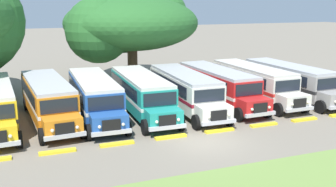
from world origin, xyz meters
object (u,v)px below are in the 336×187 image
Objects in this scene: parked_bus_slot_3 at (142,92)px; parked_bus_slot_4 at (185,89)px; parked_bus_slot_1 at (48,98)px; parked_bus_slot_5 at (218,85)px; parked_bus_slot_7 at (290,80)px; broad_shade_tree at (128,20)px; parked_bus_slot_6 at (254,81)px; parked_bus_slot_2 at (95,95)px.

parked_bus_slot_3 is 1.00× the size of parked_bus_slot_4.
parked_bus_slot_5 is at bearing 84.59° from parked_bus_slot_1.
parked_bus_slot_7 is 16.63m from broad_shade_tree.
broad_shade_tree is at bearing -145.94° from parked_bus_slot_6.
parked_bus_slot_1 is at bearing -94.93° from parked_bus_slot_2.
parked_bus_slot_6 is (10.01, 0.46, 0.00)m from parked_bus_slot_3.
parked_bus_slot_2 is at bearing -93.15° from parked_bus_slot_3.
parked_bus_slot_5 is (10.03, 0.09, 0.00)m from parked_bus_slot_2.
parked_bus_slot_3 is (6.62, -0.63, 0.00)m from parked_bus_slot_1.
parked_bus_slot_3 is at bearing -91.96° from parked_bus_slot_4.
parked_bus_slot_6 and parked_bus_slot_7 have the same top height.
parked_bus_slot_5 is at bearing 101.98° from parked_bus_slot_4.
parked_bus_slot_1 is 1.01× the size of parked_bus_slot_7.
parked_bus_slot_2 is 13.46m from parked_bus_slot_6.
broad_shade_tree is (-7.75, 11.01, 4.75)m from parked_bus_slot_6.
parked_bus_slot_3 is 1.00× the size of parked_bus_slot_7.
parked_bus_slot_2 is 1.00× the size of parked_bus_slot_5.
parked_bus_slot_3 and parked_bus_slot_6 have the same top height.
parked_bus_slot_3 is (3.45, -0.29, 0.00)m from parked_bus_slot_2.
parked_bus_slot_1 is at bearing -92.82° from parked_bus_slot_5.
broad_shade_tree reaches higher than parked_bus_slot_3.
parked_bus_slot_3 and parked_bus_slot_4 have the same top height.
parked_bus_slot_1 is 0.81× the size of broad_shade_tree.
parked_bus_slot_2 is at bearing -117.04° from broad_shade_tree.
parked_bus_slot_5 is at bearing -95.89° from parked_bus_slot_7.
parked_bus_slot_3 is 0.81× the size of broad_shade_tree.
parked_bus_slot_4 is (10.02, -0.84, 0.00)m from parked_bus_slot_1.
parked_bus_slot_7 is at bearing 92.51° from parked_bus_slot_4.
parked_bus_slot_2 is at bearing -90.32° from parked_bus_slot_6.
parked_bus_slot_3 is at bearing -101.16° from broad_shade_tree.
parked_bus_slot_2 is 1.00× the size of parked_bus_slot_4.
parked_bus_slot_4 is (6.85, -0.49, 0.00)m from parked_bus_slot_2.
parked_bus_slot_4 is at bearing -91.34° from parked_bus_slot_7.
parked_bus_slot_6 is at bearing 94.29° from parked_bus_slot_3.
parked_bus_slot_3 is at bearing -92.48° from parked_bus_slot_7.
parked_bus_slot_6 is at bearing 89.63° from parked_bus_slot_5.
broad_shade_tree is at bearing 154.24° from parked_bus_slot_2.
parked_bus_slot_5 is (3.19, 0.59, 0.00)m from parked_bus_slot_4.
parked_bus_slot_5 is 3.42m from parked_bus_slot_6.
parked_bus_slot_1 is at bearing -93.83° from parked_bus_slot_3.
parked_bus_slot_4 is 1.00× the size of parked_bus_slot_6.
broad_shade_tree is at bearing -160.43° from parked_bus_slot_5.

